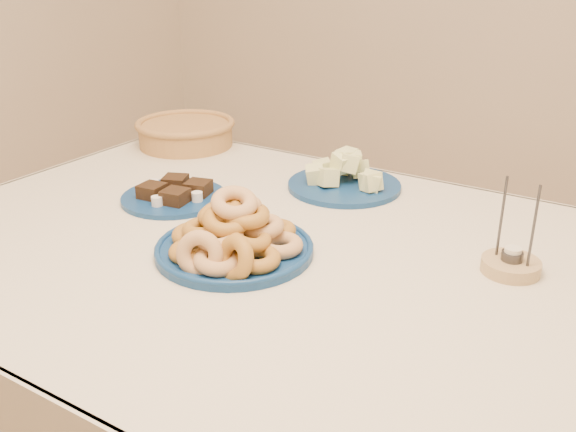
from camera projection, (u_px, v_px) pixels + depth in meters
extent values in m
cylinder|color=brown|center=(180.00, 264.00, 2.07)|extent=(0.06, 0.06, 0.72)
cube|color=beige|center=(302.00, 259.00, 1.27)|extent=(1.70, 1.10, 0.02)
cube|color=beige|center=(406.00, 224.00, 1.74)|extent=(1.70, 0.01, 0.28)
cube|color=beige|center=(33.00, 225.00, 1.74)|extent=(0.01, 1.10, 0.28)
cylinder|color=navy|center=(234.00, 250.00, 1.26)|extent=(0.36, 0.36, 0.02)
torus|color=navy|center=(234.00, 246.00, 1.26)|extent=(0.36, 0.36, 0.01)
torus|color=#B27D4A|center=(280.00, 245.00, 1.23)|extent=(0.12, 0.13, 0.03)
torus|color=#8C5B1F|center=(274.00, 230.00, 1.29)|extent=(0.13, 0.13, 0.03)
torus|color=#8C5B1F|center=(248.00, 223.00, 1.33)|extent=(0.11, 0.11, 0.04)
torus|color=#B27D4A|center=(215.00, 224.00, 1.32)|extent=(0.11, 0.11, 0.04)
torus|color=#8C5B1F|center=(194.00, 236.00, 1.27)|extent=(0.12, 0.12, 0.04)
torus|color=#8C5B1F|center=(192.00, 250.00, 1.21)|extent=(0.13, 0.13, 0.04)
torus|color=#B27D4A|center=(218.00, 261.00, 1.17)|extent=(0.10, 0.10, 0.04)
torus|color=#8C5B1F|center=(257.00, 259.00, 1.18)|extent=(0.13, 0.13, 0.03)
torus|color=#B27D4A|center=(261.00, 226.00, 1.25)|extent=(0.12, 0.12, 0.03)
torus|color=#8C5B1F|center=(248.00, 216.00, 1.29)|extent=(0.12, 0.12, 0.04)
torus|color=#B27D4A|center=(219.00, 218.00, 1.28)|extent=(0.13, 0.13, 0.05)
torus|color=#8C5B1F|center=(205.00, 228.00, 1.24)|extent=(0.09, 0.09, 0.04)
torus|color=#B27D4A|center=(220.00, 238.00, 1.20)|extent=(0.12, 0.12, 0.04)
torus|color=#8C5B1F|center=(248.00, 237.00, 1.20)|extent=(0.12, 0.11, 0.05)
torus|color=#8C5B1F|center=(246.00, 217.00, 1.22)|extent=(0.13, 0.12, 0.03)
torus|color=#B27D4A|center=(240.00, 209.00, 1.26)|extent=(0.11, 0.10, 0.06)
torus|color=#8C5B1F|center=(220.00, 212.00, 1.24)|extent=(0.13, 0.13, 0.05)
torus|color=#8C5B1F|center=(226.00, 220.00, 1.21)|extent=(0.13, 0.13, 0.05)
torus|color=#B27D4A|center=(234.00, 203.00, 1.22)|extent=(0.13, 0.13, 0.05)
torus|color=#B27D4A|center=(200.00, 254.00, 1.16)|extent=(0.10, 0.08, 0.09)
torus|color=#8C5B1F|center=(234.00, 259.00, 1.15)|extent=(0.10, 0.08, 0.09)
cylinder|color=navy|center=(344.00, 186.00, 1.60)|extent=(0.29, 0.29, 0.01)
cube|color=#D9E591|center=(342.00, 165.00, 1.66)|extent=(0.05, 0.05, 0.05)
cube|color=#D9E591|center=(342.00, 162.00, 1.58)|extent=(0.06, 0.06, 0.06)
cube|color=#D9E591|center=(347.00, 158.00, 1.61)|extent=(0.05, 0.06, 0.05)
cube|color=#D9E591|center=(345.00, 161.00, 1.59)|extent=(0.05, 0.06, 0.06)
cube|color=#D9E591|center=(323.00, 169.00, 1.63)|extent=(0.07, 0.06, 0.05)
cube|color=#D9E591|center=(328.00, 177.00, 1.57)|extent=(0.06, 0.07, 0.06)
cube|color=#D9E591|center=(349.00, 163.00, 1.57)|extent=(0.06, 0.07, 0.06)
cube|color=#D9E591|center=(371.00, 181.00, 1.54)|extent=(0.06, 0.06, 0.05)
cube|color=#D9E591|center=(315.00, 174.00, 1.59)|extent=(0.06, 0.07, 0.06)
cube|color=#D9E591|center=(360.00, 169.00, 1.63)|extent=(0.07, 0.07, 0.06)
cube|color=#D9E591|center=(352.00, 161.00, 1.59)|extent=(0.06, 0.06, 0.05)
cube|color=#D9E591|center=(371.00, 181.00, 1.54)|extent=(0.07, 0.06, 0.05)
cylinder|color=navy|center=(174.00, 198.00, 1.53)|extent=(0.29, 0.29, 0.01)
cube|color=black|center=(152.00, 191.00, 1.51)|extent=(0.06, 0.06, 0.03)
cube|color=black|center=(175.00, 196.00, 1.47)|extent=(0.06, 0.06, 0.03)
cube|color=black|center=(175.00, 183.00, 1.56)|extent=(0.07, 0.07, 0.03)
cube|color=black|center=(198.00, 188.00, 1.52)|extent=(0.07, 0.07, 0.03)
cylinder|color=white|center=(154.00, 184.00, 1.56)|extent=(0.03, 0.03, 0.02)
cylinder|color=white|center=(157.00, 201.00, 1.46)|extent=(0.03, 0.03, 0.02)
cylinder|color=white|center=(197.00, 197.00, 1.49)|extent=(0.03, 0.03, 0.02)
cylinder|color=olive|center=(186.00, 135.00, 1.93)|extent=(0.35, 0.35, 0.07)
torus|color=olive|center=(185.00, 123.00, 1.91)|extent=(0.37, 0.37, 0.02)
cylinder|color=tan|center=(511.00, 266.00, 1.19)|extent=(0.13, 0.13, 0.02)
cylinder|color=#3B3B3F|center=(512.00, 256.00, 1.18)|extent=(0.05, 0.05, 0.02)
cylinder|color=silver|center=(513.00, 250.00, 1.18)|extent=(0.04, 0.04, 0.01)
cylinder|color=#3B3B3F|center=(502.00, 216.00, 1.17)|extent=(0.01, 0.01, 0.16)
cylinder|color=#3B3B3F|center=(534.00, 227.00, 1.13)|extent=(0.01, 0.01, 0.16)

